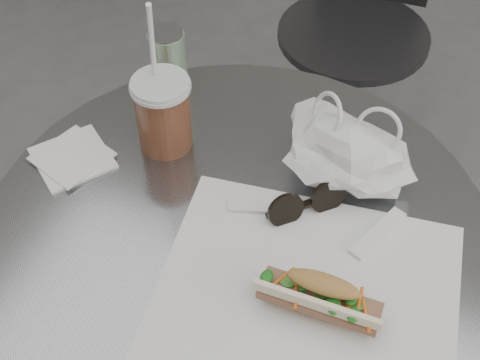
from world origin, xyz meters
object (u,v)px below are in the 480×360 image
at_px(iced_coffee, 163,112).
at_px(drink_can, 168,62).
at_px(chair_far, 351,66).
at_px(sunglasses, 306,204).
at_px(banh_mi, 321,297).
at_px(cafe_table, 237,321).

xyz_separation_m(iced_coffee, drink_can, (-0.06, 0.12, -0.01)).
height_order(chair_far, sunglasses, sunglasses).
height_order(banh_mi, iced_coffee, iced_coffee).
height_order(cafe_table, banh_mi, banh_mi).
height_order(sunglasses, drink_can, drink_can).
bearing_deg(cafe_table, sunglasses, 37.65).
bearing_deg(chair_far, banh_mi, 98.88).
xyz_separation_m(chair_far, sunglasses, (0.16, -0.87, 0.42)).
bearing_deg(drink_can, sunglasses, -28.13).
bearing_deg(banh_mi, iced_coffee, 146.75).
xyz_separation_m(banh_mi, sunglasses, (-0.08, 0.15, -0.01)).
distance_m(cafe_table, sunglasses, 0.31).
bearing_deg(banh_mi, sunglasses, 113.76).
xyz_separation_m(iced_coffee, sunglasses, (0.26, -0.05, -0.05)).
bearing_deg(drink_can, banh_mi, -39.07).
height_order(chair_far, iced_coffee, iced_coffee).
relative_size(banh_mi, drink_can, 1.67).
height_order(chair_far, drink_can, drink_can).
xyz_separation_m(cafe_table, sunglasses, (0.08, 0.06, 0.30)).
xyz_separation_m(banh_mi, drink_can, (-0.39, 0.32, 0.02)).
height_order(chair_far, banh_mi, banh_mi).
distance_m(banh_mi, sunglasses, 0.17).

